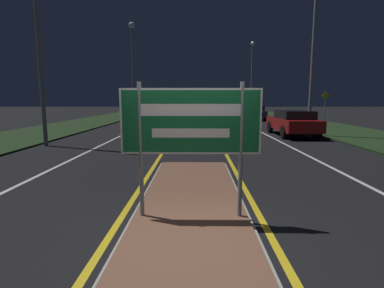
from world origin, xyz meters
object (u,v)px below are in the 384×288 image
(highway_sign, at_px, (191,126))
(car_receding_0, at_px, (293,122))
(car_receding_1, at_px, (254,112))
(car_approaching_0, at_px, (156,122))
(streetlight_right_far, at_px, (252,71))
(warning_sign, at_px, (325,106))
(streetlight_right_near, at_px, (315,25))
(streetlight_left_far, at_px, (133,54))

(highway_sign, height_order, car_receding_0, highway_sign)
(car_receding_1, bearing_deg, car_approaching_0, -124.93)
(highway_sign, bearing_deg, streetlight_right_far, 78.06)
(car_receding_1, xyz_separation_m, warning_sign, (3.79, -7.59, 0.82))
(streetlight_right_near, distance_m, car_receding_1, 14.32)
(car_receding_1, bearing_deg, car_receding_0, -91.12)
(streetlight_right_near, height_order, warning_sign, streetlight_right_near)
(streetlight_right_far, xyz_separation_m, car_receding_1, (-0.86, -6.39, -4.66))
(streetlight_left_far, bearing_deg, car_receding_1, -4.71)
(highway_sign, relative_size, car_approaching_0, 0.52)
(highway_sign, distance_m, car_receding_0, 13.43)
(car_receding_0, bearing_deg, highway_sign, -114.50)
(car_approaching_0, bearing_deg, warning_sign, 19.16)
(streetlight_right_far, relative_size, car_approaching_0, 1.99)
(car_receding_0, distance_m, car_approaching_0, 8.05)
(streetlight_left_far, distance_m, car_approaching_0, 14.61)
(streetlight_left_far, height_order, streetlight_right_far, streetlight_left_far)
(car_receding_1, height_order, warning_sign, warning_sign)
(highway_sign, xyz_separation_m, car_receding_1, (5.81, 25.15, -0.86))
(streetlight_left_far, xyz_separation_m, car_approaching_0, (3.94, -12.76, -5.91))
(streetlight_right_near, distance_m, streetlight_right_far, 19.73)
(streetlight_left_far, bearing_deg, streetlight_right_far, 22.47)
(warning_sign, bearing_deg, highway_sign, -118.68)
(streetlight_left_far, xyz_separation_m, streetlight_right_far, (13.02, 5.38, -1.17))
(streetlight_left_far, relative_size, streetlight_right_far, 1.10)
(streetlight_right_near, xyz_separation_m, car_receding_0, (-0.78, 0.38, -5.18))
(streetlight_left_far, height_order, streetlight_right_near, streetlight_left_far)
(car_receding_1, relative_size, warning_sign, 1.66)
(car_receding_0, bearing_deg, car_approaching_0, 171.50)
(streetlight_right_near, relative_size, streetlight_right_far, 0.98)
(highway_sign, height_order, streetlight_right_far, streetlight_right_far)
(streetlight_left_far, xyz_separation_m, streetlight_right_near, (12.69, -14.34, -0.64))
(streetlight_right_near, height_order, car_receding_1, streetlight_right_near)
(streetlight_left_far, relative_size, car_receding_0, 2.00)
(warning_sign, bearing_deg, car_receding_0, -127.04)
(streetlight_right_near, bearing_deg, car_approaching_0, 169.80)
(streetlight_right_near, xyz_separation_m, car_approaching_0, (-8.74, 1.57, -5.27))
(car_approaching_0, bearing_deg, streetlight_right_near, -10.20)
(streetlight_right_far, relative_size, car_receding_1, 2.08)
(car_receding_0, xyz_separation_m, car_receding_1, (0.25, 12.95, -0.01))
(streetlight_right_far, height_order, car_approaching_0, streetlight_right_far)
(highway_sign, xyz_separation_m, car_receding_0, (5.56, 12.20, -0.85))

